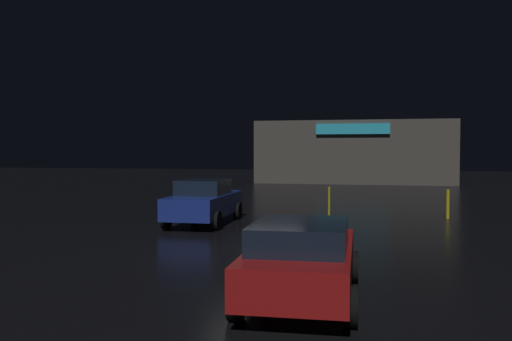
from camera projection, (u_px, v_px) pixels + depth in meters
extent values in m
plane|color=black|center=(253.00, 253.00, 14.28)|extent=(120.00, 120.00, 0.00)
cube|color=#4C4742|center=(355.00, 152.00, 46.03)|extent=(15.67, 7.35, 5.02)
cube|color=#33CCF2|center=(353.00, 129.00, 42.25)|extent=(5.61, 0.24, 0.81)
cube|color=navy|center=(204.00, 204.00, 19.93)|extent=(1.88, 4.63, 0.75)
cube|color=black|center=(203.00, 187.00, 19.81)|extent=(1.64, 2.02, 0.54)
cylinder|color=black|center=(194.00, 210.00, 21.61)|extent=(0.24, 0.66, 0.66)
cylinder|color=black|center=(238.00, 211.00, 21.25)|extent=(0.24, 0.66, 0.66)
cylinder|color=black|center=(166.00, 219.00, 18.64)|extent=(0.24, 0.66, 0.66)
cylinder|color=black|center=(216.00, 221.00, 18.29)|extent=(0.24, 0.66, 0.66)
cube|color=#A51414|center=(302.00, 263.00, 9.85)|extent=(1.94, 4.43, 0.66)
cube|color=black|center=(300.00, 235.00, 9.51)|extent=(1.68, 2.29, 0.45)
cylinder|color=black|center=(267.00, 263.00, 11.43)|extent=(0.25, 0.64, 0.63)
cylinder|color=black|center=(353.00, 267.00, 11.11)|extent=(0.25, 0.64, 0.63)
cylinder|color=black|center=(236.00, 301.00, 8.61)|extent=(0.25, 0.64, 0.63)
cylinder|color=black|center=(351.00, 306.00, 8.29)|extent=(0.25, 0.64, 0.63)
cylinder|color=gold|center=(448.00, 204.00, 21.44)|extent=(0.13, 0.13, 1.14)
cylinder|color=gold|center=(329.00, 201.00, 22.18)|extent=(0.09, 0.09, 1.20)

